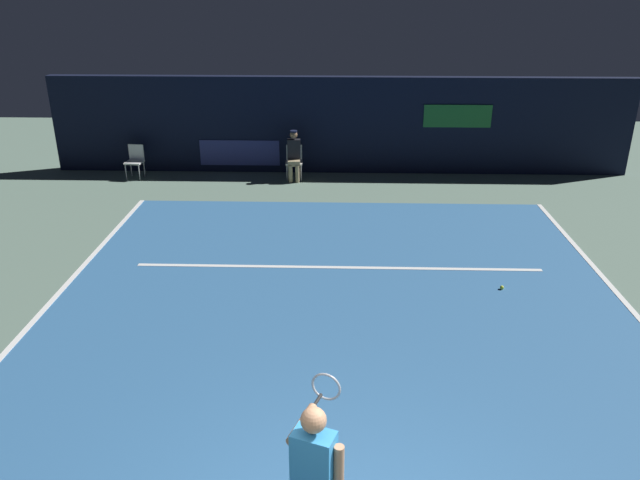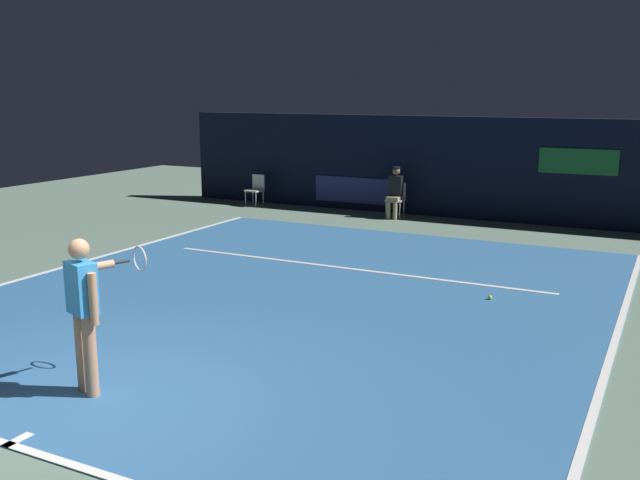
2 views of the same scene
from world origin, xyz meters
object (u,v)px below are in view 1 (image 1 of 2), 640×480
(tennis_player, at_px, (315,477))
(courtside_chair_near, at_px, (135,159))
(line_judge_on_chair, at_px, (294,155))
(tennis_ball, at_px, (502,287))

(tennis_player, xyz_separation_m, courtside_chair_near, (-5.31, 11.84, -0.49))
(line_judge_on_chair, height_order, courtside_chair_near, line_judge_on_chair)
(line_judge_on_chair, relative_size, courtside_chair_near, 1.50)
(tennis_player, xyz_separation_m, tennis_ball, (3.02, 5.49, -0.94))
(line_judge_on_chair, xyz_separation_m, tennis_ball, (4.04, -6.27, -0.64))
(courtside_chair_near, relative_size, tennis_ball, 12.94)
(tennis_player, relative_size, line_judge_on_chair, 1.31)
(tennis_player, height_order, line_judge_on_chair, tennis_player)
(line_judge_on_chair, distance_m, tennis_ball, 7.49)
(tennis_player, distance_m, tennis_ball, 6.33)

